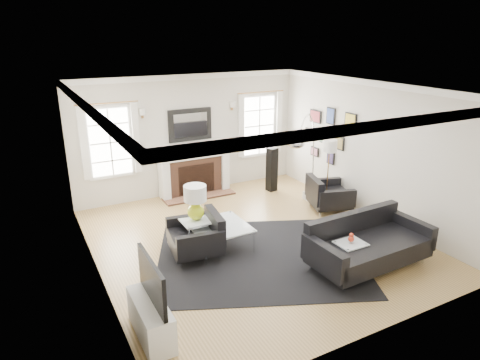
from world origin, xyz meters
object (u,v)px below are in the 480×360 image
armchair_right (327,195)px  arc_floor_lamp (305,160)px  fireplace (195,172)px  coffee_table (219,227)px  gourd_lamp (195,200)px  sofa (366,244)px  armchair_left (198,237)px

armchair_right → arc_floor_lamp: size_ratio=0.50×
fireplace → armchair_right: (2.14, -2.28, -0.20)m
coffee_table → arc_floor_lamp: bearing=13.6°
armchair_right → gourd_lamp: gourd_lamp is taller
fireplace → arc_floor_lamp: arc_floor_lamp is taller
coffee_table → gourd_lamp: bearing=160.7°
sofa → fireplace: bearing=105.4°
armchair_right → coffee_table: bearing=-170.3°
gourd_lamp → arc_floor_lamp: (2.60, 0.41, 0.25)m
coffee_table → fireplace: bearing=76.2°
sofa → arc_floor_lamp: size_ratio=0.96×
fireplace → sofa: size_ratio=0.80×
armchair_left → gourd_lamp: bearing=76.4°
gourd_lamp → arc_floor_lamp: size_ratio=0.28×
fireplace → armchair_left: bearing=-111.2°
armchair_left → arc_floor_lamp: size_ratio=0.47×
fireplace → sofa: fireplace is taller
sofa → gourd_lamp: (-2.28, 1.79, 0.58)m
sofa → gourd_lamp: bearing=141.8°
armchair_left → gourd_lamp: (0.05, 0.19, 0.60)m
coffee_table → arc_floor_lamp: arc_floor_lamp is taller
armchair_left → coffee_table: (0.42, 0.06, 0.06)m
fireplace → gourd_lamp: 2.87m
sofa → armchair_right: sofa is taller
fireplace → gourd_lamp: size_ratio=2.71×
fireplace → coffee_table: fireplace is taller
armchair_right → coffee_table: (-2.82, -0.48, 0.07)m
armchair_right → sofa: bearing=-113.2°
gourd_lamp → armchair_right: bearing=6.3°
sofa → armchair_left: bearing=145.5°
armchair_left → arc_floor_lamp: bearing=12.7°
coffee_table → arc_floor_lamp: (2.23, 0.54, 0.79)m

